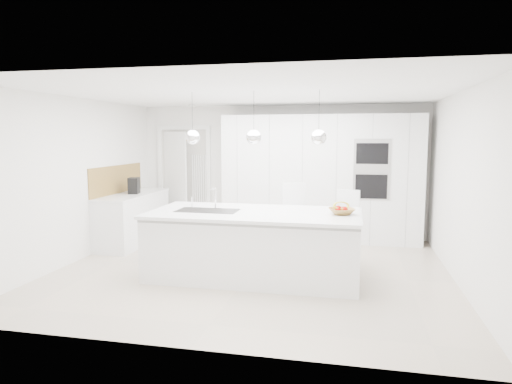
% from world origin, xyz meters
% --- Properties ---
extents(floor, '(5.50, 5.50, 0.00)m').
position_xyz_m(floor, '(0.00, 0.00, 0.00)').
color(floor, '#BAA993').
rests_on(floor, ground).
extents(wall_back, '(5.50, 0.00, 5.50)m').
position_xyz_m(wall_back, '(0.00, 2.50, 1.25)').
color(wall_back, white).
rests_on(wall_back, ground).
extents(wall_left, '(0.00, 5.00, 5.00)m').
position_xyz_m(wall_left, '(-2.75, 0.00, 1.25)').
color(wall_left, white).
rests_on(wall_left, ground).
extents(ceiling, '(5.50, 5.50, 0.00)m').
position_xyz_m(ceiling, '(0.00, 0.00, 2.50)').
color(ceiling, white).
rests_on(ceiling, wall_back).
extents(tall_cabinets, '(3.60, 0.60, 2.30)m').
position_xyz_m(tall_cabinets, '(0.80, 2.20, 1.15)').
color(tall_cabinets, white).
rests_on(tall_cabinets, floor).
extents(oven_stack, '(0.62, 0.04, 1.05)m').
position_xyz_m(oven_stack, '(1.70, 1.89, 1.35)').
color(oven_stack, '#A5A5A8').
rests_on(oven_stack, tall_cabinets).
extents(doorway_frame, '(1.11, 0.08, 2.13)m').
position_xyz_m(doorway_frame, '(-1.95, 2.47, 1.02)').
color(doorway_frame, white).
rests_on(doorway_frame, floor).
extents(hallway_door, '(0.76, 0.38, 2.00)m').
position_xyz_m(hallway_door, '(-2.20, 2.42, 1.00)').
color(hallway_door, white).
rests_on(hallway_door, floor).
extents(radiator, '(0.32, 0.04, 1.40)m').
position_xyz_m(radiator, '(-1.63, 2.46, 0.85)').
color(radiator, white).
rests_on(radiator, floor).
extents(left_base_cabinets, '(0.60, 1.80, 0.86)m').
position_xyz_m(left_base_cabinets, '(-2.45, 1.20, 0.43)').
color(left_base_cabinets, white).
rests_on(left_base_cabinets, floor).
extents(left_worktop, '(0.62, 1.82, 0.04)m').
position_xyz_m(left_worktop, '(-2.45, 1.20, 0.88)').
color(left_worktop, white).
rests_on(left_worktop, left_base_cabinets).
extents(oak_backsplash, '(0.02, 1.80, 0.50)m').
position_xyz_m(oak_backsplash, '(-2.74, 1.20, 1.15)').
color(oak_backsplash, olive).
rests_on(oak_backsplash, wall_left).
extents(island_base, '(2.80, 1.20, 0.86)m').
position_xyz_m(island_base, '(0.10, -0.30, 0.43)').
color(island_base, white).
rests_on(island_base, floor).
extents(island_worktop, '(2.84, 1.40, 0.04)m').
position_xyz_m(island_worktop, '(0.10, -0.25, 0.88)').
color(island_worktop, white).
rests_on(island_worktop, island_base).
extents(island_sink, '(0.84, 0.44, 0.18)m').
position_xyz_m(island_sink, '(-0.55, -0.30, 0.82)').
color(island_sink, '#3F3F42').
rests_on(island_sink, island_worktop).
extents(island_tap, '(0.02, 0.02, 0.30)m').
position_xyz_m(island_tap, '(-0.50, -0.10, 1.05)').
color(island_tap, white).
rests_on(island_tap, island_worktop).
extents(pendant_left, '(0.20, 0.20, 0.20)m').
position_xyz_m(pendant_left, '(-0.75, -0.30, 1.90)').
color(pendant_left, white).
rests_on(pendant_left, ceiling).
extents(pendant_mid, '(0.20, 0.20, 0.20)m').
position_xyz_m(pendant_mid, '(0.10, -0.30, 1.90)').
color(pendant_mid, white).
rests_on(pendant_mid, ceiling).
extents(pendant_right, '(0.20, 0.20, 0.20)m').
position_xyz_m(pendant_right, '(0.95, -0.30, 1.90)').
color(pendant_right, white).
rests_on(pendant_right, ceiling).
extents(fruit_bowl, '(0.42, 0.42, 0.08)m').
position_xyz_m(fruit_bowl, '(1.26, -0.22, 0.94)').
color(fruit_bowl, olive).
rests_on(fruit_bowl, island_worktop).
extents(espresso_machine, '(0.23, 0.30, 0.29)m').
position_xyz_m(espresso_machine, '(-2.43, 1.24, 1.04)').
color(espresso_machine, black).
rests_on(espresso_machine, left_worktop).
extents(bar_stool_left, '(0.53, 0.63, 1.19)m').
position_xyz_m(bar_stool_left, '(0.50, 0.62, 0.59)').
color(bar_stool_left, white).
rests_on(bar_stool_left, floor).
extents(bar_stool_right, '(0.45, 0.57, 1.11)m').
position_xyz_m(bar_stool_right, '(1.33, 0.61, 0.55)').
color(bar_stool_right, white).
rests_on(bar_stool_right, floor).
extents(apple_a, '(0.08, 0.08, 0.08)m').
position_xyz_m(apple_a, '(1.30, -0.24, 0.97)').
color(apple_a, '#AA0600').
rests_on(apple_a, fruit_bowl).
extents(apple_b, '(0.07, 0.07, 0.07)m').
position_xyz_m(apple_b, '(1.21, -0.27, 0.97)').
color(apple_b, '#AA0600').
rests_on(apple_b, fruit_bowl).
extents(apple_c, '(0.07, 0.07, 0.07)m').
position_xyz_m(apple_c, '(1.28, -0.23, 0.97)').
color(apple_c, '#AA0600').
rests_on(apple_c, fruit_bowl).
extents(apple_extra_3, '(0.08, 0.08, 0.08)m').
position_xyz_m(apple_extra_3, '(1.21, -0.22, 0.97)').
color(apple_extra_3, '#AA0600').
rests_on(apple_extra_3, fruit_bowl).
extents(banana_bunch, '(0.24, 0.17, 0.22)m').
position_xyz_m(banana_bunch, '(1.25, -0.25, 1.02)').
color(banana_bunch, yellow).
rests_on(banana_bunch, fruit_bowl).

